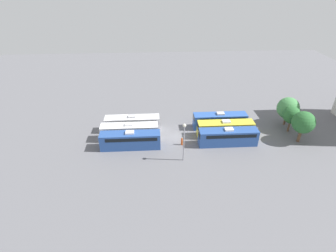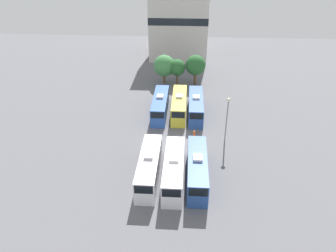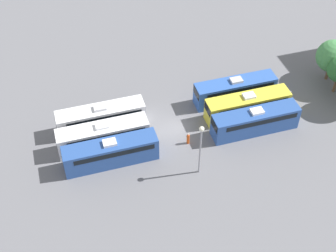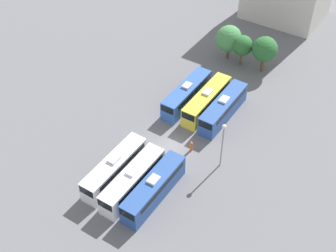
{
  "view_description": "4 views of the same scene",
  "coord_description": "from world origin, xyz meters",
  "px_view_note": "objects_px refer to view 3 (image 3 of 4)",
  "views": [
    {
      "loc": [
        45.2,
        -4.65,
        29.61
      ],
      "look_at": [
        -1.08,
        -1.87,
        2.08
      ],
      "focal_mm": 28.0,
      "sensor_mm": 36.0,
      "label": 1
    },
    {
      "loc": [
        1.53,
        -44.36,
        27.86
      ],
      "look_at": [
        -1.36,
        0.41,
        2.47
      ],
      "focal_mm": 35.0,
      "sensor_mm": 36.0,
      "label": 2
    },
    {
      "loc": [
        41.35,
        -13.58,
        43.62
      ],
      "look_at": [
        0.67,
        -1.4,
        1.61
      ],
      "focal_mm": 50.0,
      "sensor_mm": 36.0,
      "label": 3
    },
    {
      "loc": [
        25.79,
        -40.85,
        48.26
      ],
      "look_at": [
        -1.56,
        1.25,
        2.1
      ],
      "focal_mm": 50.0,
      "sensor_mm": 36.0,
      "label": 4
    }
  ],
  "objects_px": {
    "bus_2": "(111,152)",
    "bus_5": "(256,121)",
    "bus_0": "(101,117)",
    "bus_3": "(235,89)",
    "bus_1": "(103,135)",
    "tree_0": "(333,56)",
    "bus_4": "(248,105)",
    "light_pole": "(201,142)",
    "worker_person": "(188,139)"
  },
  "relations": [
    {
      "from": "bus_2",
      "to": "bus_5",
      "type": "distance_m",
      "value": 18.97
    },
    {
      "from": "bus_1",
      "to": "worker_person",
      "type": "height_order",
      "value": "bus_1"
    },
    {
      "from": "bus_4",
      "to": "light_pole",
      "type": "height_order",
      "value": "light_pole"
    },
    {
      "from": "bus_0",
      "to": "worker_person",
      "type": "bearing_deg",
      "value": 58.53
    },
    {
      "from": "bus_1",
      "to": "tree_0",
      "type": "distance_m",
      "value": 34.26
    },
    {
      "from": "bus_4",
      "to": "bus_2",
      "type": "bearing_deg",
      "value": -80.96
    },
    {
      "from": "bus_0",
      "to": "worker_person",
      "type": "relative_size",
      "value": 6.75
    },
    {
      "from": "bus_1",
      "to": "light_pole",
      "type": "distance_m",
      "value": 13.05
    },
    {
      "from": "bus_0",
      "to": "bus_1",
      "type": "xyz_separation_m",
      "value": [
        3.29,
        -0.38,
        0.0
      ]
    },
    {
      "from": "bus_3",
      "to": "bus_4",
      "type": "height_order",
      "value": "same"
    },
    {
      "from": "bus_0",
      "to": "bus_5",
      "type": "distance_m",
      "value": 19.97
    },
    {
      "from": "bus_3",
      "to": "bus_5",
      "type": "height_order",
      "value": "same"
    },
    {
      "from": "bus_3",
      "to": "light_pole",
      "type": "distance_m",
      "value": 14.77
    },
    {
      "from": "bus_4",
      "to": "light_pole",
      "type": "bearing_deg",
      "value": -51.39
    },
    {
      "from": "bus_4",
      "to": "light_pole",
      "type": "xyz_separation_m",
      "value": [
        7.6,
        -9.52,
        3.39
      ]
    },
    {
      "from": "tree_0",
      "to": "bus_4",
      "type": "bearing_deg",
      "value": -75.15
    },
    {
      "from": "light_pole",
      "to": "tree_0",
      "type": "relative_size",
      "value": 1.18
    },
    {
      "from": "light_pole",
      "to": "bus_3",
      "type": "bearing_deg",
      "value": 140.33
    },
    {
      "from": "bus_5",
      "to": "tree_0",
      "type": "height_order",
      "value": "tree_0"
    },
    {
      "from": "bus_4",
      "to": "bus_5",
      "type": "xyz_separation_m",
      "value": [
        3.04,
        -0.23,
        0.0
      ]
    },
    {
      "from": "bus_5",
      "to": "bus_2",
      "type": "bearing_deg",
      "value": -89.95
    },
    {
      "from": "bus_4",
      "to": "bus_5",
      "type": "bearing_deg",
      "value": -4.31
    },
    {
      "from": "bus_3",
      "to": "light_pole",
      "type": "xyz_separation_m",
      "value": [
        11.07,
        -9.18,
        3.39
      ]
    },
    {
      "from": "bus_1",
      "to": "light_pole",
      "type": "height_order",
      "value": "light_pole"
    },
    {
      "from": "bus_4",
      "to": "tree_0",
      "type": "distance_m",
      "value": 15.1
    },
    {
      "from": "bus_1",
      "to": "worker_person",
      "type": "relative_size",
      "value": 6.75
    },
    {
      "from": "bus_4",
      "to": "bus_5",
      "type": "distance_m",
      "value": 3.05
    },
    {
      "from": "bus_5",
      "to": "light_pole",
      "type": "bearing_deg",
      "value": -63.83
    },
    {
      "from": "light_pole",
      "to": "bus_4",
      "type": "bearing_deg",
      "value": 128.61
    },
    {
      "from": "bus_2",
      "to": "light_pole",
      "type": "xyz_separation_m",
      "value": [
        4.55,
        9.68,
        3.39
      ]
    },
    {
      "from": "bus_0",
      "to": "worker_person",
      "type": "height_order",
      "value": "bus_0"
    },
    {
      "from": "bus_0",
      "to": "light_pole",
      "type": "height_order",
      "value": "light_pole"
    },
    {
      "from": "worker_person",
      "to": "bus_2",
      "type": "bearing_deg",
      "value": -88.15
    },
    {
      "from": "bus_3",
      "to": "worker_person",
      "type": "xyz_separation_m",
      "value": [
        6.2,
        -8.92,
        -1.0
      ]
    },
    {
      "from": "light_pole",
      "to": "bus_1",
      "type": "bearing_deg",
      "value": -127.3
    },
    {
      "from": "light_pole",
      "to": "tree_0",
      "type": "height_order",
      "value": "light_pole"
    },
    {
      "from": "bus_4",
      "to": "tree_0",
      "type": "bearing_deg",
      "value": 104.85
    },
    {
      "from": "bus_1",
      "to": "worker_person",
      "type": "bearing_deg",
      "value": 74.94
    },
    {
      "from": "bus_5",
      "to": "light_pole",
      "type": "distance_m",
      "value": 10.89
    },
    {
      "from": "bus_0",
      "to": "bus_3",
      "type": "bearing_deg",
      "value": 90.42
    },
    {
      "from": "bus_3",
      "to": "bus_1",
      "type": "bearing_deg",
      "value": -79.87
    },
    {
      "from": "bus_1",
      "to": "bus_5",
      "type": "height_order",
      "value": "same"
    },
    {
      "from": "bus_0",
      "to": "tree_0",
      "type": "distance_m",
      "value": 33.67
    },
    {
      "from": "tree_0",
      "to": "bus_3",
      "type": "bearing_deg",
      "value": -88.6
    },
    {
      "from": "bus_3",
      "to": "bus_5",
      "type": "bearing_deg",
      "value": 1.0
    },
    {
      "from": "bus_0",
      "to": "bus_2",
      "type": "distance_m",
      "value": 6.38
    },
    {
      "from": "bus_2",
      "to": "light_pole",
      "type": "bearing_deg",
      "value": 64.83
    },
    {
      "from": "bus_0",
      "to": "bus_5",
      "type": "bearing_deg",
      "value": 71.42
    },
    {
      "from": "bus_1",
      "to": "bus_4",
      "type": "distance_m",
      "value": 19.54
    },
    {
      "from": "bus_1",
      "to": "bus_2",
      "type": "bearing_deg",
      "value": 6.33
    }
  ]
}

